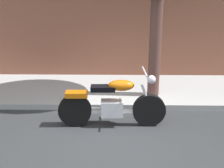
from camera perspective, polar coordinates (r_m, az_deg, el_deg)
ground_plane at (r=5.30m, az=0.12°, el=-10.97°), size 60.00×60.00×0.00m
sidewalk at (r=7.57m, az=0.40°, el=-1.24°), size 21.15×2.50×0.14m
motorcycle at (r=5.54m, az=-0.02°, el=-4.18°), size 2.18×0.70×1.17m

